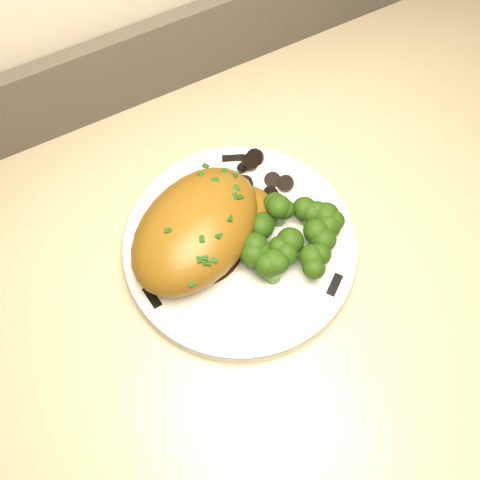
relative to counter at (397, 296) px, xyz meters
name	(u,v)px	position (x,y,z in m)	size (l,w,h in m)	color
counter	(397,296)	(0.00, 0.00, 0.00)	(2.03, 0.67, 1.00)	#4C3D23
plate	(240,247)	(-0.32, 0.05, 0.44)	(0.28, 0.28, 0.02)	white
rim_accent_0	(233,158)	(-0.27, 0.16, 0.45)	(0.03, 0.01, 0.00)	black
rim_accent_1	(152,297)	(-0.44, 0.03, 0.45)	(0.03, 0.01, 0.00)	black
rim_accent_2	(335,285)	(-0.25, -0.05, 0.45)	(0.03, 0.01, 0.00)	black
gravy_pool	(197,243)	(-0.36, 0.07, 0.45)	(0.11, 0.11, 0.00)	#331709
chicken_breast	(201,228)	(-0.36, 0.07, 0.49)	(0.22, 0.19, 0.07)	brown
mushroom_pile	(250,184)	(-0.27, 0.11, 0.46)	(0.10, 0.07, 0.03)	black
broccoli_florets	(292,238)	(-0.27, 0.02, 0.48)	(0.13, 0.11, 0.04)	#4B7F36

